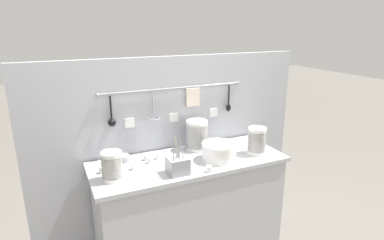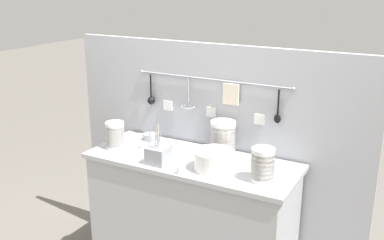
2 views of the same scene
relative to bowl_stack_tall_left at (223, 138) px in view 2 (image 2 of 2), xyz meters
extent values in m
cube|color=#ADAFB5|center=(-0.14, -0.17, -0.13)|extent=(1.39, 0.54, 0.03)
cube|color=#ADAFB5|center=(-0.14, -0.17, -0.61)|extent=(1.33, 0.52, 0.92)
cube|color=#A8AAB2|center=(-0.14, 0.14, -0.24)|extent=(2.19, 0.04, 1.66)
cylinder|color=#93969E|center=(-0.14, 0.11, 0.36)|extent=(1.12, 0.01, 0.01)
sphere|color=#93969E|center=(-0.70, 0.11, 0.36)|extent=(0.02, 0.02, 0.02)
sphere|color=#93969E|center=(0.42, 0.11, 0.36)|extent=(0.02, 0.02, 0.02)
cylinder|color=black|center=(-0.62, 0.09, 0.26)|extent=(0.01, 0.01, 0.17)
sphere|color=black|center=(-0.62, 0.09, 0.15)|extent=(0.06, 0.06, 0.06)
cylinder|color=#93969E|center=(-0.62, 0.10, 0.35)|extent=(0.01, 0.01, 0.02)
cylinder|color=#93969E|center=(-0.31, 0.09, 0.27)|extent=(0.01, 0.01, 0.16)
torus|color=#93969E|center=(-0.31, 0.09, 0.15)|extent=(0.10, 0.10, 0.01)
cylinder|color=#93969E|center=(-0.31, 0.10, 0.35)|extent=(0.01, 0.01, 0.02)
cube|color=beige|center=(0.01, 0.09, 0.28)|extent=(0.11, 0.02, 0.14)
cylinder|color=#93969E|center=(0.01, 0.10, 0.35)|extent=(0.01, 0.01, 0.02)
cylinder|color=black|center=(0.33, 0.09, 0.26)|extent=(0.01, 0.01, 0.16)
ellipsoid|color=black|center=(0.33, 0.09, 0.16)|extent=(0.04, 0.02, 0.06)
cylinder|color=#93969E|center=(0.33, 0.10, 0.35)|extent=(0.01, 0.01, 0.02)
cube|color=white|center=(-0.49, 0.11, 0.13)|extent=(0.07, 0.01, 0.07)
cube|color=white|center=(-0.14, 0.11, 0.13)|extent=(0.07, 0.01, 0.07)
cube|color=white|center=(0.20, 0.11, 0.13)|extent=(0.07, 0.01, 0.07)
cylinder|color=white|center=(0.00, 0.00, -0.09)|extent=(0.16, 0.16, 0.05)
cylinder|color=white|center=(0.00, 0.00, -0.07)|extent=(0.16, 0.16, 0.05)
cylinder|color=white|center=(0.00, 0.00, -0.04)|extent=(0.16, 0.16, 0.05)
cylinder|color=white|center=(0.00, 0.00, -0.01)|extent=(0.16, 0.16, 0.05)
cylinder|color=white|center=(0.00, 0.00, 0.01)|extent=(0.16, 0.16, 0.05)
cylinder|color=white|center=(0.00, 0.00, 0.04)|extent=(0.16, 0.16, 0.05)
cylinder|color=white|center=(0.00, 0.00, 0.07)|extent=(0.16, 0.16, 0.05)
cylinder|color=white|center=(0.00, 0.00, 0.09)|extent=(0.16, 0.16, 0.05)
cylinder|color=white|center=(-0.70, -0.24, -0.09)|extent=(0.13, 0.13, 0.04)
cylinder|color=white|center=(-0.70, -0.24, -0.07)|extent=(0.13, 0.13, 0.04)
cylinder|color=white|center=(-0.70, -0.24, -0.05)|extent=(0.13, 0.13, 0.04)
cylinder|color=white|center=(-0.70, -0.24, -0.02)|extent=(0.13, 0.13, 0.04)
cylinder|color=white|center=(-0.70, -0.24, 0.00)|extent=(0.13, 0.13, 0.04)
cylinder|color=white|center=(-0.70, -0.24, 0.03)|extent=(0.13, 0.13, 0.04)
cylinder|color=white|center=(-0.70, -0.24, 0.05)|extent=(0.13, 0.13, 0.04)
cylinder|color=white|center=(0.37, -0.26, -0.09)|extent=(0.13, 0.13, 0.05)
cylinder|color=white|center=(0.37, -0.26, -0.07)|extent=(0.13, 0.13, 0.05)
cylinder|color=white|center=(0.37, -0.26, -0.04)|extent=(0.13, 0.13, 0.05)
cylinder|color=white|center=(0.37, -0.26, -0.02)|extent=(0.13, 0.13, 0.05)
cylinder|color=white|center=(0.37, -0.26, 0.01)|extent=(0.13, 0.13, 0.05)
cylinder|color=white|center=(0.37, -0.26, 0.04)|extent=(0.13, 0.13, 0.05)
cylinder|color=white|center=(0.37, -0.26, 0.06)|extent=(0.13, 0.13, 0.05)
cylinder|color=white|center=(0.06, -0.25, -0.11)|extent=(0.24, 0.24, 0.01)
cylinder|color=white|center=(0.06, -0.25, -0.10)|extent=(0.24, 0.24, 0.01)
cylinder|color=white|center=(0.06, -0.25, -0.09)|extent=(0.24, 0.24, 0.01)
cylinder|color=white|center=(0.06, -0.25, -0.08)|extent=(0.24, 0.24, 0.01)
cylinder|color=white|center=(0.06, -0.25, -0.07)|extent=(0.24, 0.24, 0.01)
cylinder|color=white|center=(0.06, -0.25, -0.06)|extent=(0.24, 0.24, 0.01)
cylinder|color=white|center=(0.06, -0.25, -0.05)|extent=(0.24, 0.24, 0.01)
cylinder|color=white|center=(0.06, -0.25, -0.04)|extent=(0.24, 0.24, 0.01)
cylinder|color=white|center=(0.06, -0.25, -0.03)|extent=(0.24, 0.24, 0.01)
cylinder|color=white|center=(0.06, -0.25, -0.02)|extent=(0.24, 0.24, 0.01)
cylinder|color=white|center=(0.06, -0.25, -0.01)|extent=(0.24, 0.24, 0.01)
cylinder|color=white|center=(0.06, -0.25, 0.00)|extent=(0.24, 0.24, 0.01)
cylinder|color=#93969E|center=(-0.58, 0.01, -0.09)|extent=(0.11, 0.11, 0.04)
cube|color=#93969E|center=(-0.29, -0.33, -0.06)|extent=(0.13, 0.13, 0.11)
cylinder|color=#93969E|center=(-0.30, -0.33, 0.02)|extent=(0.02, 0.03, 0.17)
cylinder|color=#93969E|center=(-0.29, -0.33, 0.02)|extent=(0.03, 0.03, 0.17)
cylinder|color=#C6B793|center=(-0.30, -0.32, 0.04)|extent=(0.01, 0.02, 0.20)
cylinder|color=#93969E|center=(-0.29, -0.36, 0.04)|extent=(0.01, 0.01, 0.20)
cylinder|color=#93969E|center=(-0.33, -0.37, 0.04)|extent=(0.03, 0.02, 0.19)
cylinder|color=#93969E|center=(-0.27, -0.36, 0.02)|extent=(0.02, 0.03, 0.16)
cylinder|color=white|center=(-0.41, -0.10, -0.09)|extent=(0.04, 0.04, 0.04)
cylinder|color=white|center=(-0.74, -0.12, -0.09)|extent=(0.04, 0.04, 0.04)
cylinder|color=white|center=(-0.42, -0.04, -0.09)|extent=(0.04, 0.04, 0.04)
cylinder|color=white|center=(-0.54, -0.15, -0.09)|extent=(0.04, 0.04, 0.04)
cylinder|color=white|center=(-0.33, -0.05, -0.09)|extent=(0.04, 0.04, 0.04)
cylinder|color=white|center=(-0.10, -0.40, -0.09)|extent=(0.04, 0.04, 0.04)
cylinder|color=white|center=(0.10, -0.07, -0.09)|extent=(0.04, 0.04, 0.04)
camera|label=1|loc=(-1.00, -2.09, 0.82)|focal=30.00mm
camera|label=2|loc=(1.14, -2.53, 1.00)|focal=42.00mm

